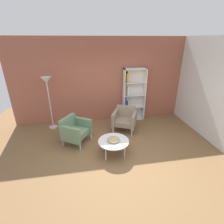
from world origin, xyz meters
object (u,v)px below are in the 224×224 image
at_px(decorative_bowl, 114,140).
at_px(armchair_corner_red, 125,119).
at_px(floor_lamp_torchiere, 47,86).
at_px(bookshelf_tall, 132,96).
at_px(armchair_spare_guest, 75,130).
at_px(coffee_table_low, 114,142).

height_order(decorative_bowl, armchair_corner_red, armchair_corner_red).
distance_m(armchair_corner_red, floor_lamp_torchiere, 2.66).
relative_size(armchair_corner_red, floor_lamp_torchiere, 0.53).
distance_m(bookshelf_tall, armchair_spare_guest, 2.44).
bearing_deg(floor_lamp_torchiere, armchair_spare_guest, -53.66).
bearing_deg(floor_lamp_torchiere, decorative_bowl, -45.19).
bearing_deg(armchair_corner_red, floor_lamp_torchiere, -169.38).
distance_m(armchair_spare_guest, armchair_corner_red, 1.66).
height_order(coffee_table_low, decorative_bowl, decorative_bowl).
height_order(coffee_table_low, floor_lamp_torchiere, floor_lamp_torchiere).
relative_size(bookshelf_tall, decorative_bowl, 5.94).
bearing_deg(armchair_corner_red, armchair_spare_guest, -138.95).
height_order(coffee_table_low, armchair_corner_red, armchair_corner_red).
xyz_separation_m(bookshelf_tall, floor_lamp_torchiere, (-2.81, -0.20, 0.54)).
xyz_separation_m(armchair_spare_guest, floor_lamp_torchiere, (-0.78, 1.07, 1.03)).
bearing_deg(armchair_corner_red, bookshelf_tall, 86.37).
distance_m(bookshelf_tall, floor_lamp_torchiere, 2.87).
relative_size(bookshelf_tall, armchair_spare_guest, 2.02).
bearing_deg(bookshelf_tall, floor_lamp_torchiere, -175.91).
relative_size(coffee_table_low, decorative_bowl, 2.50).
distance_m(decorative_bowl, armchair_spare_guest, 1.24).
xyz_separation_m(coffee_table_low, armchair_spare_guest, (-1.00, 0.73, 0.04)).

